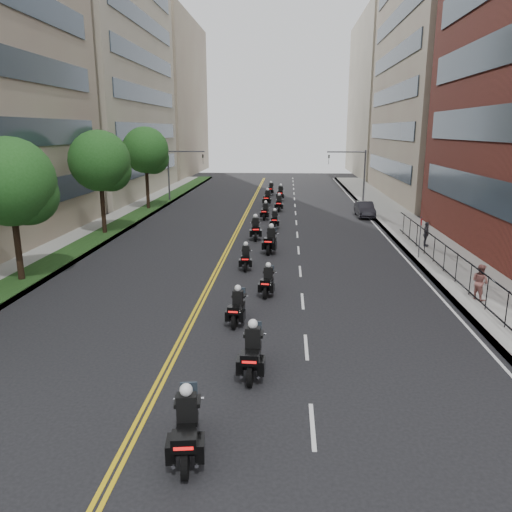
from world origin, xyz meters
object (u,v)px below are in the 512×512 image
Objects in this scene: motorcycle_8 at (265,212)px; pedestrian_c at (426,234)px; parked_sedan at (365,209)px; motorcycle_9 at (279,204)px; motorcycle_5 at (271,241)px; motorcycle_4 at (246,258)px; pedestrian_b at (480,282)px; motorcycle_11 at (281,194)px; motorcycle_2 at (237,308)px; motorcycle_0 at (187,429)px; motorcycle_6 at (256,229)px; motorcycle_3 at (268,282)px; motorcycle_12 at (271,190)px; motorcycle_10 at (267,199)px; motorcycle_7 at (275,220)px; motorcycle_1 at (252,353)px.

pedestrian_c is at bearing -37.67° from motorcycle_8.
motorcycle_9 is at bearing 159.69° from parked_sedan.
parked_sedan is at bearing 68.46° from motorcycle_5.
pedestrian_b is at bearing -26.36° from motorcycle_4.
motorcycle_11 is at bearing 84.68° from motorcycle_4.
motorcycle_9 reaches higher than motorcycle_2.
motorcycle_5 is 1.06× the size of motorcycle_9.
motorcycle_8 is at bearing 82.07° from motorcycle_0.
motorcycle_9 is at bearing 78.99° from motorcycle_6.
pedestrian_c reaches higher than motorcycle_4.
motorcycle_6 reaches higher than motorcycle_4.
motorcycle_3 is at bearing 58.96° from pedestrian_b.
motorcycle_6 is 1.00× the size of motorcycle_11.
motorcycle_5 is 29.09m from motorcycle_12.
pedestrian_c is at bearing -80.42° from parked_sedan.
motorcycle_5 reaches higher than motorcycle_9.
motorcycle_5 is 24.61m from motorcycle_11.
motorcycle_10 is at bearing 87.19° from motorcycle_4.
motorcycle_0 is 1.18× the size of motorcycle_4.
motorcycle_4 is at bearing -85.22° from motorcycle_10.
pedestrian_b is at bearing -69.57° from motorcycle_12.
motorcycle_6 is 13.02m from motorcycle_9.
motorcycle_5 is at bearing -87.56° from motorcycle_11.
motorcycle_2 is 1.00× the size of motorcycle_7.
motorcycle_11 is (1.29, 4.27, -0.00)m from motorcycle_10.
parked_sedan is at bearing -23.57° from pedestrian_b.
motorcycle_0 is 49.79m from motorcycle_12.
pedestrian_b is (9.57, -33.51, 0.26)m from motorcycle_11.
motorcycle_0 is 25.30m from pedestrian_c.
motorcycle_10 is at bearing 93.19° from motorcycle_1.
motorcycle_8 is (0.33, 8.28, -0.07)m from motorcycle_6.
parked_sedan is at bearing 76.88° from motorcycle_1.
motorcycle_0 is at bearing -85.55° from motorcycle_5.
motorcycle_3 is 0.89× the size of motorcycle_9.
motorcycle_0 is 1.05× the size of motorcycle_9.
motorcycle_9 is at bearing -87.15° from motorcycle_11.
motorcycle_11 reaches higher than motorcycle_9.
motorcycle_0 is 24.67m from motorcycle_6.
motorcycle_10 is at bearing 95.92° from motorcycle_7.
motorcycle_12 is (-1.16, 37.47, 0.05)m from motorcycle_3.
motorcycle_0 reaches higher than pedestrian_c.
motorcycle_5 is 16.90m from motorcycle_9.
pedestrian_c is at bearing 56.68° from motorcycle_2.
motorcycle_5 is 0.62× the size of parked_sedan.
pedestrian_b is at bearing -71.11° from motorcycle_11.
motorcycle_6 is at bearing -86.83° from motorcycle_8.
motorcycle_12 is 29.46m from pedestrian_c.
motorcycle_5 reaches higher than motorcycle_11.
motorcycle_9 is 0.58× the size of parked_sedan.
motorcycle_6 is 16.95m from pedestrian_b.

